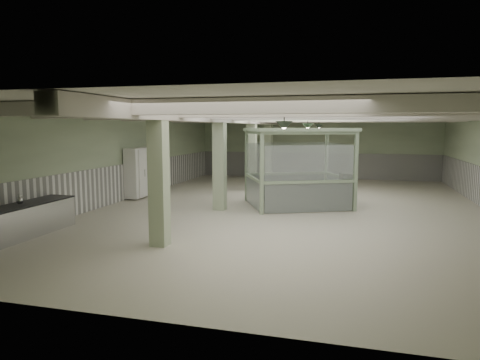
# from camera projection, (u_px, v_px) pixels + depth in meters

# --- Properties ---
(floor) EXTENTS (20.00, 20.00, 0.00)m
(floor) POSITION_uv_depth(u_px,v_px,m) (291.00, 208.00, 16.06)
(floor) COLOR beige
(floor) RESTS_ON ground
(ceiling) EXTENTS (14.00, 20.00, 0.02)m
(ceiling) POSITION_uv_depth(u_px,v_px,m) (293.00, 111.00, 15.62)
(ceiling) COLOR beige
(ceiling) RESTS_ON wall_back
(wall_back) EXTENTS (14.00, 0.02, 3.60)m
(wall_back) POSITION_uv_depth(u_px,v_px,m) (316.00, 148.00, 25.42)
(wall_back) COLOR #ADC099
(wall_back) RESTS_ON floor
(wall_front) EXTENTS (14.00, 0.02, 3.60)m
(wall_front) POSITION_uv_depth(u_px,v_px,m) (194.00, 210.00, 6.26)
(wall_front) COLOR #ADC099
(wall_front) RESTS_ON floor
(wall_left) EXTENTS (0.02, 20.00, 3.60)m
(wall_left) POSITION_uv_depth(u_px,v_px,m) (123.00, 157.00, 17.65)
(wall_left) COLOR #ADC099
(wall_left) RESTS_ON floor
(wainscot_left) EXTENTS (0.05, 19.90, 1.50)m
(wainscot_left) POSITION_uv_depth(u_px,v_px,m) (125.00, 182.00, 17.77)
(wainscot_left) COLOR white
(wainscot_left) RESTS_ON floor
(wainscot_back) EXTENTS (13.90, 0.05, 1.50)m
(wainscot_back) POSITION_uv_depth(u_px,v_px,m) (316.00, 166.00, 25.53)
(wainscot_back) COLOR white
(wainscot_back) RESTS_ON floor
(girder) EXTENTS (0.45, 19.90, 0.40)m
(girder) POSITION_uv_depth(u_px,v_px,m) (227.00, 118.00, 16.29)
(girder) COLOR beige
(girder) RESTS_ON ceiling
(beam_a) EXTENTS (13.90, 0.35, 0.32)m
(beam_a) POSITION_uv_depth(u_px,v_px,m) (239.00, 106.00, 8.46)
(beam_a) COLOR beige
(beam_a) RESTS_ON ceiling
(beam_b) EXTENTS (13.90, 0.35, 0.32)m
(beam_b) POSITION_uv_depth(u_px,v_px,m) (265.00, 111.00, 10.85)
(beam_b) COLOR beige
(beam_b) RESTS_ON ceiling
(beam_c) EXTENTS (13.90, 0.35, 0.32)m
(beam_c) POSITION_uv_depth(u_px,v_px,m) (281.00, 114.00, 13.25)
(beam_c) COLOR beige
(beam_c) RESTS_ON ceiling
(beam_d) EXTENTS (13.90, 0.35, 0.32)m
(beam_d) POSITION_uv_depth(u_px,v_px,m) (293.00, 116.00, 15.64)
(beam_d) COLOR beige
(beam_d) RESTS_ON ceiling
(beam_e) EXTENTS (13.90, 0.35, 0.32)m
(beam_e) POSITION_uv_depth(u_px,v_px,m) (301.00, 118.00, 18.04)
(beam_e) COLOR beige
(beam_e) RESTS_ON ceiling
(beam_f) EXTENTS (13.90, 0.35, 0.32)m
(beam_f) POSITION_uv_depth(u_px,v_px,m) (308.00, 119.00, 20.43)
(beam_f) COLOR beige
(beam_f) RESTS_ON ceiling
(beam_g) EXTENTS (13.90, 0.35, 0.32)m
(beam_g) POSITION_uv_depth(u_px,v_px,m) (313.00, 120.00, 22.83)
(beam_g) COLOR beige
(beam_g) RESTS_ON ceiling
(column_a) EXTENTS (0.42, 0.42, 3.60)m
(column_a) POSITION_uv_depth(u_px,v_px,m) (159.00, 176.00, 10.74)
(column_a) COLOR #AEC09A
(column_a) RESTS_ON floor
(column_b) EXTENTS (0.42, 0.42, 3.60)m
(column_b) POSITION_uv_depth(u_px,v_px,m) (220.00, 161.00, 15.53)
(column_b) COLOR #AEC09A
(column_b) RESTS_ON floor
(column_c) EXTENTS (0.42, 0.42, 3.60)m
(column_c) POSITION_uv_depth(u_px,v_px,m) (252.00, 153.00, 20.32)
(column_c) COLOR #AEC09A
(column_c) RESTS_ON floor
(column_d) EXTENTS (0.42, 0.42, 3.60)m
(column_d) POSITION_uv_depth(u_px,v_px,m) (268.00, 149.00, 24.15)
(column_d) COLOR #AEC09A
(column_d) RESTS_ON floor
(pendant_front) EXTENTS (0.44, 0.44, 0.22)m
(pendant_front) POSITION_uv_depth(u_px,v_px,m) (284.00, 126.00, 10.77)
(pendant_front) COLOR #283629
(pendant_front) RESTS_ON ceiling
(pendant_mid) EXTENTS (0.44, 0.44, 0.22)m
(pendant_mid) POSITION_uv_depth(u_px,v_px,m) (308.00, 126.00, 16.04)
(pendant_mid) COLOR #283629
(pendant_mid) RESTS_ON ceiling
(pendant_back) EXTENTS (0.44, 0.44, 0.22)m
(pendant_back) POSITION_uv_depth(u_px,v_px,m) (319.00, 127.00, 20.83)
(pendant_back) COLOR #283629
(pendant_back) RESTS_ON ceiling
(pitcher_near) EXTENTS (0.18, 0.21, 0.27)m
(pitcher_near) POSITION_uv_depth(u_px,v_px,m) (20.00, 200.00, 11.74)
(pitcher_near) COLOR #B3B4B8
(pitcher_near) RESTS_ON prep_counter
(walkin_cooler) EXTENTS (0.87, 2.28, 2.09)m
(walkin_cooler) POSITION_uv_depth(u_px,v_px,m) (144.00, 173.00, 18.60)
(walkin_cooler) COLOR white
(walkin_cooler) RESTS_ON floor
(guard_booth) EXTENTS (4.65, 4.37, 2.98)m
(guard_booth) POSITION_uv_depth(u_px,v_px,m) (298.00, 155.00, 16.30)
(guard_booth) COLOR #91A786
(guard_booth) RESTS_ON floor
(filing_cabinet) EXTENTS (0.58, 0.71, 1.32)m
(filing_cabinet) POSITION_uv_depth(u_px,v_px,m) (347.00, 191.00, 15.83)
(filing_cabinet) COLOR #4D5143
(filing_cabinet) RESTS_ON floor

